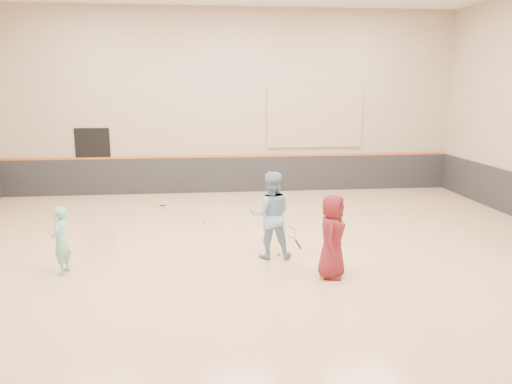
{
  "coord_description": "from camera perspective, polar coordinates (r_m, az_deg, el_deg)",
  "views": [
    {
      "loc": [
        -0.99,
        -10.57,
        3.46
      ],
      "look_at": [
        0.21,
        0.4,
        1.15
      ],
      "focal_mm": 35.0,
      "sensor_mm": 36.0,
      "label": 1
    }
  ],
  "objects": [
    {
      "name": "ball_in_hand",
      "position": [
        9.2,
        9.77,
        -3.56
      ],
      "size": [
        0.07,
        0.07,
        0.07
      ],
      "primitive_type": "sphere",
      "color": "#CFE435",
      "rests_on": "young_man"
    },
    {
      "name": "ball_under_racket",
      "position": [
        10.61,
        2.65,
        -7.04
      ],
      "size": [
        0.07,
        0.07,
        0.07
      ],
      "primitive_type": "sphere",
      "color": "#D4E835",
      "rests_on": "floor"
    },
    {
      "name": "young_man",
      "position": [
        9.3,
        8.71,
        -5.03
      ],
      "size": [
        0.76,
        0.9,
        1.57
      ],
      "primitive_type": "imported",
      "rotation": [
        0.0,
        0.0,
        1.17
      ],
      "color": "maroon",
      "rests_on": "floor"
    },
    {
      "name": "wainscot_back",
      "position": [
        16.82,
        -2.78,
        2.01
      ],
      "size": [
        14.9,
        0.04,
        1.2
      ],
      "primitive_type": "cube",
      "color": "#232326",
      "rests_on": "floor"
    },
    {
      "name": "held_racket",
      "position": [
        10.2,
        3.99,
        -4.56
      ],
      "size": [
        0.45,
        0.45,
        0.54
      ],
      "primitive_type": null,
      "color": "#9DBC29",
      "rests_on": "instructor"
    },
    {
      "name": "accent_stripe",
      "position": [
        16.71,
        -2.8,
        4.1
      ],
      "size": [
        14.9,
        0.03,
        0.06
      ],
      "primitive_type": "cube",
      "color": "#D85914",
      "rests_on": "wall_back"
    },
    {
      "name": "doorway",
      "position": [
        17.09,
        -18.07,
        3.29
      ],
      "size": [
        1.1,
        0.05,
        2.2
      ],
      "primitive_type": "cube",
      "color": "black",
      "rests_on": "floor"
    },
    {
      "name": "acoustic_panel",
      "position": [
        16.98,
        6.74,
        8.49
      ],
      "size": [
        3.2,
        0.08,
        2.0
      ],
      "primitive_type": "cube",
      "color": "tan",
      "rests_on": "wall_back"
    },
    {
      "name": "instructor",
      "position": [
        10.23,
        1.7,
        -2.65
      ],
      "size": [
        0.94,
        0.76,
        1.81
      ],
      "primitive_type": "imported",
      "rotation": [
        0.0,
        0.0,
        3.06
      ],
      "color": "#82A9C9",
      "rests_on": "floor"
    },
    {
      "name": "ball_beside_spare",
      "position": [
        13.04,
        -5.96,
        -3.48
      ],
      "size": [
        0.07,
        0.07,
        0.07
      ],
      "primitive_type": "sphere",
      "color": "#B5CC2F",
      "rests_on": "floor"
    },
    {
      "name": "spare_racket",
      "position": [
        15.17,
        -11.48,
        -1.41
      ],
      "size": [
        0.65,
        0.65,
        0.1
      ],
      "primitive_type": null,
      "color": "#A6C82B",
      "rests_on": "floor"
    },
    {
      "name": "room",
      "position": [
        10.95,
        -0.87,
        -2.18
      ],
      "size": [
        15.04,
        12.04,
        6.22
      ],
      "color": "tan",
      "rests_on": "ground"
    },
    {
      "name": "girl",
      "position": [
        10.09,
        -21.41,
        -5.18
      ],
      "size": [
        0.36,
        0.51,
        1.3
      ],
      "primitive_type": "imported",
      "rotation": [
        0.0,
        0.0,
        -1.68
      ],
      "color": "#74C9BA",
      "rests_on": "floor"
    }
  ]
}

